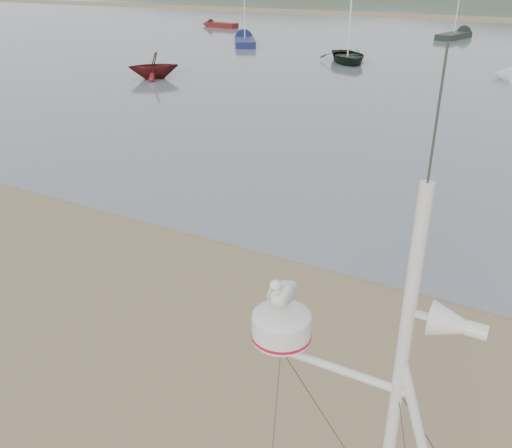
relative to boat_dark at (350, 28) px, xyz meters
The scene contains 6 objects.
ground 30.95m from the boat_dark, 76.40° to the right, with size 560.00×560.00×0.00m, color olive.
boat_dark is the anchor object (origin of this frame).
boat_red 13.17m from the boat_dark, 125.56° to the right, with size 2.38×1.45×2.75m, color #4F1212.
dinghy_red_far 26.08m from the boat_dark, 142.53° to the left, with size 4.58×1.55×1.09m.
sailboat_dark_mid 19.26m from the boat_dark, 78.33° to the left, with size 2.80×6.25×6.07m.
sailboat_blue_near 12.99m from the boat_dark, 152.41° to the left, with size 4.73×6.24×6.38m.
Camera 1 is at (5.45, -5.40, 5.78)m, focal length 38.00 mm.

